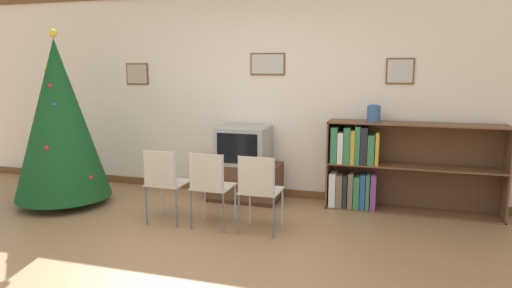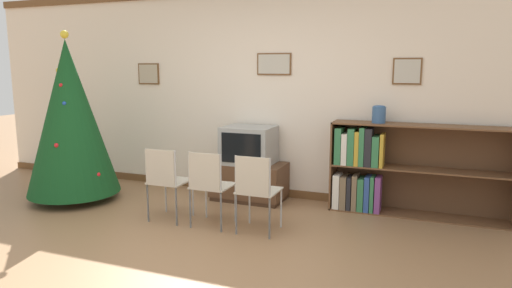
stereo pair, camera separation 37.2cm
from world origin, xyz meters
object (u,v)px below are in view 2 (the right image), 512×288
(folding_chair_center, at_px, (209,184))
(folding_chair_right, at_px, (256,189))
(television, at_px, (249,145))
(tv_console, at_px, (249,181))
(bookshelf, at_px, (385,170))
(christmas_tree, at_px, (70,118))
(folding_chair_left, at_px, (166,179))
(vase, at_px, (379,114))

(folding_chair_center, xyz_separation_m, folding_chair_right, (0.53, 0.00, 0.00))
(television, bearing_deg, tv_console, 90.00)
(tv_console, distance_m, folding_chair_right, 1.25)
(folding_chair_right, distance_m, bookshelf, 1.65)
(christmas_tree, bearing_deg, tv_console, 21.68)
(bookshelf, bearing_deg, tv_console, -176.86)
(tv_console, distance_m, folding_chair_left, 1.25)
(tv_console, height_order, folding_chair_right, folding_chair_right)
(tv_console, distance_m, folding_chair_center, 1.13)
(folding_chair_left, relative_size, folding_chair_center, 1.00)
(folding_chair_right, xyz_separation_m, bookshelf, (1.13, 1.20, 0.04))
(folding_chair_left, xyz_separation_m, bookshelf, (2.19, 1.20, 0.04))
(television, bearing_deg, bookshelf, 3.23)
(bookshelf, xyz_separation_m, vase, (-0.09, -0.00, 0.64))
(tv_console, height_order, folding_chair_center, folding_chair_center)
(christmas_tree, distance_m, bookshelf, 3.89)
(folding_chair_left, bearing_deg, folding_chair_center, 0.00)
(tv_console, distance_m, vase, 1.82)
(television, bearing_deg, folding_chair_center, -90.00)
(folding_chair_right, xyz_separation_m, vase, (1.04, 1.19, 0.68))
(television, relative_size, folding_chair_center, 0.77)
(tv_console, distance_m, television, 0.47)
(christmas_tree, relative_size, tv_console, 2.31)
(television, xyz_separation_m, bookshelf, (1.66, 0.09, -0.20))
(christmas_tree, relative_size, folding_chair_right, 2.59)
(bookshelf, bearing_deg, television, -176.77)
(folding_chair_left, height_order, vase, vase)
(television, bearing_deg, vase, 3.29)
(bookshelf, bearing_deg, folding_chair_right, -133.40)
(tv_console, bearing_deg, folding_chair_right, -64.41)
(bookshelf, height_order, vase, vase)
(folding_chair_right, bearing_deg, christmas_tree, 173.86)
(television, height_order, folding_chair_right, television)
(folding_chair_right, bearing_deg, vase, 48.94)
(bookshelf, bearing_deg, folding_chair_left, -151.35)
(christmas_tree, height_order, folding_chair_center, christmas_tree)
(television, distance_m, folding_chair_center, 1.13)
(christmas_tree, xyz_separation_m, television, (2.08, 0.82, -0.35))
(folding_chair_left, bearing_deg, vase, 29.62)
(folding_chair_center, bearing_deg, folding_chair_left, 180.00)
(bookshelf, distance_m, vase, 0.65)
(television, xyz_separation_m, vase, (1.57, 0.09, 0.44))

